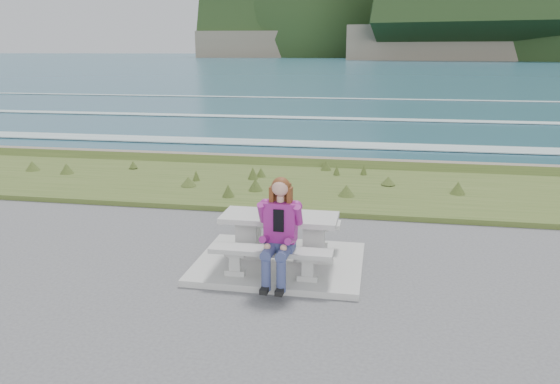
{
  "coord_description": "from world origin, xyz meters",
  "views": [
    {
      "loc": [
        1.48,
        -7.97,
        3.33
      ],
      "look_at": [
        -0.21,
        1.2,
        0.9
      ],
      "focal_mm": 35.0,
      "sensor_mm": 36.0,
      "label": 1
    }
  ],
  "objects": [
    {
      "name": "concrete_slab",
      "position": [
        0.0,
        0.0,
        0.05
      ],
      "size": [
        2.6,
        2.1,
        0.1
      ],
      "primitive_type": "cube",
      "color": "gray",
      "rests_on": "ground"
    },
    {
      "name": "shore_drop",
      "position": [
        0.0,
        7.9,
        0.0
      ],
      "size": [
        160.0,
        0.8,
        2.2
      ],
      "primitive_type": "cube",
      "color": "#6A5F50",
      "rests_on": "ground"
    },
    {
      "name": "grass_verge",
      "position": [
        0.0,
        5.0,
        0.0
      ],
      "size": [
        160.0,
        4.5,
        0.22
      ],
      "primitive_type": "cube",
      "color": "#36491B",
      "rests_on": "ground"
    },
    {
      "name": "bench_seaward",
      "position": [
        0.0,
        0.7,
        0.45
      ],
      "size": [
        1.8,
        0.35,
        0.45
      ],
      "color": "gray",
      "rests_on": "concrete_slab"
    },
    {
      "name": "picnic_table",
      "position": [
        0.0,
        0.0,
        0.68
      ],
      "size": [
        1.8,
        0.75,
        0.75
      ],
      "color": "gray",
      "rests_on": "concrete_slab"
    },
    {
      "name": "ocean",
      "position": [
        0.0,
        25.09,
        -1.74
      ],
      "size": [
        1600.0,
        1600.0,
        0.09
      ],
      "color": "#224D60",
      "rests_on": "ground"
    },
    {
      "name": "bench_landward",
      "position": [
        0.0,
        -0.7,
        0.45
      ],
      "size": [
        1.8,
        0.35,
        0.45
      ],
      "color": "gray",
      "rests_on": "concrete_slab"
    },
    {
      "name": "seated_woman",
      "position": [
        0.14,
        -0.84,
        0.66
      ],
      "size": [
        0.46,
        0.79,
        1.51
      ],
      "rotation": [
        0.0,
        0.0,
        -0.04
      ],
      "color": "navy",
      "rests_on": "concrete_slab"
    }
  ]
}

